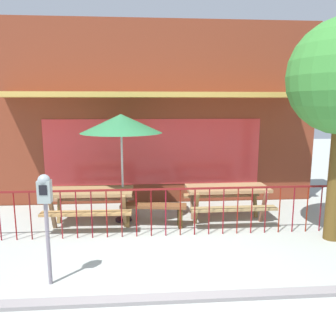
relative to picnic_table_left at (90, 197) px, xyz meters
name	(u,v)px	position (x,y,z in m)	size (l,w,h in m)	color
ground	(165,281)	(1.42, -2.53, -0.61)	(40.00, 40.00, 0.00)	#9FA7A0
pub_storefront	(153,114)	(1.42, 1.85, 1.71)	(8.56, 1.46, 4.63)	#3A1F10
patio_fence_front	(158,204)	(1.42, -0.75, 0.05)	(7.22, 0.04, 0.97)	maroon
picnic_table_left	(90,197)	(0.00, 0.00, 0.00)	(1.83, 1.40, 0.79)	#967248
picnic_table_right	(227,194)	(2.98, 0.06, 0.00)	(1.82, 1.38, 0.79)	#9D734C
patio_umbrella	(121,124)	(0.68, 0.21, 1.54)	(1.76, 1.76, 2.37)	black
patio_bench	(154,210)	(1.34, -0.18, -0.26)	(1.43, 0.51, 0.48)	brown
parking_meter_near	(45,200)	(-0.25, -2.47, 0.64)	(0.18, 0.17, 1.63)	gray
curb_edge	(167,300)	(1.42, -3.04, -0.61)	(11.99, 0.20, 0.11)	gray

